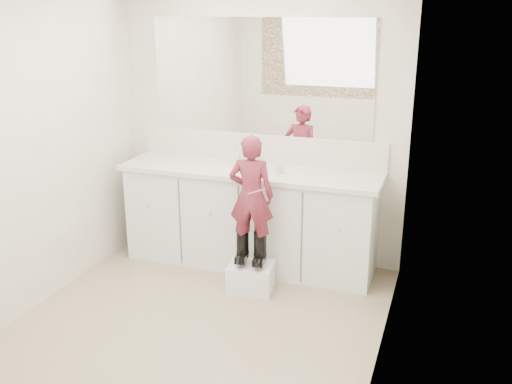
% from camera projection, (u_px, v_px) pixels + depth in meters
% --- Properties ---
extents(floor, '(3.00, 3.00, 0.00)m').
position_uv_depth(floor, '(192.00, 331.00, 4.09)').
color(floor, '#807354').
rests_on(floor, ground).
extents(wall_back, '(2.60, 0.00, 2.60)m').
position_uv_depth(wall_back, '(260.00, 127.00, 5.07)').
color(wall_back, beige).
rests_on(wall_back, floor).
extents(wall_front, '(2.60, 0.00, 2.60)m').
position_uv_depth(wall_front, '(25.00, 262.00, 2.37)').
color(wall_front, beige).
rests_on(wall_front, floor).
extents(wall_left, '(0.00, 3.00, 3.00)m').
position_uv_depth(wall_left, '(24.00, 154.00, 4.13)').
color(wall_left, beige).
rests_on(wall_left, floor).
extents(wall_right, '(0.00, 3.00, 3.00)m').
position_uv_depth(wall_right, '(387.00, 190.00, 3.31)').
color(wall_right, beige).
rests_on(wall_right, floor).
extents(vanity_cabinet, '(2.20, 0.55, 0.85)m').
position_uv_depth(vanity_cabinet, '(250.00, 219.00, 5.06)').
color(vanity_cabinet, silver).
rests_on(vanity_cabinet, floor).
extents(countertop, '(2.28, 0.58, 0.04)m').
position_uv_depth(countertop, '(249.00, 171.00, 4.91)').
color(countertop, beige).
rests_on(countertop, vanity_cabinet).
extents(backsplash, '(2.28, 0.03, 0.25)m').
position_uv_depth(backsplash, '(260.00, 148.00, 5.11)').
color(backsplash, beige).
rests_on(backsplash, countertop).
extents(mirror, '(2.00, 0.02, 1.00)m').
position_uv_depth(mirror, '(260.00, 77.00, 4.92)').
color(mirror, white).
rests_on(mirror, wall_back).
extents(dot_panel, '(2.00, 0.01, 1.20)m').
position_uv_depth(dot_panel, '(13.00, 157.00, 2.25)').
color(dot_panel, '#472819').
rests_on(dot_panel, wall_front).
extents(faucet, '(0.08, 0.08, 0.10)m').
position_uv_depth(faucet, '(256.00, 159.00, 5.03)').
color(faucet, silver).
rests_on(faucet, countertop).
extents(cup, '(0.11, 0.11, 0.09)m').
position_uv_depth(cup, '(280.00, 168.00, 4.77)').
color(cup, beige).
rests_on(cup, countertop).
extents(soap_bottle, '(0.10, 0.10, 0.19)m').
position_uv_depth(soap_bottle, '(235.00, 155.00, 5.01)').
color(soap_bottle, beige).
rests_on(soap_bottle, countertop).
extents(step_stool, '(0.39, 0.34, 0.23)m').
position_uv_depth(step_stool, '(251.00, 277.00, 4.65)').
color(step_stool, white).
rests_on(step_stool, floor).
extents(boot_left, '(0.13, 0.21, 0.30)m').
position_uv_depth(boot_left, '(243.00, 246.00, 4.61)').
color(boot_left, black).
rests_on(boot_left, step_stool).
extents(boot_right, '(0.13, 0.21, 0.30)m').
position_uv_depth(boot_right, '(260.00, 248.00, 4.56)').
color(boot_right, black).
rests_on(boot_right, step_stool).
extents(toddler, '(0.38, 0.28, 0.97)m').
position_uv_depth(toddler, '(251.00, 196.00, 4.45)').
color(toddler, '#B33754').
rests_on(toddler, step_stool).
extents(toothbrush, '(0.14, 0.03, 0.06)m').
position_uv_depth(toothbrush, '(256.00, 192.00, 4.34)').
color(toothbrush, '#CA4E75').
rests_on(toothbrush, toddler).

